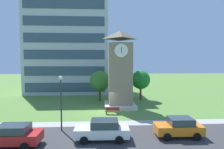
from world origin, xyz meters
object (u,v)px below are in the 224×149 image
at_px(clock_tower, 120,74).
at_px(parked_car_white, 103,130).
at_px(parked_car_red, 11,135).
at_px(tree_near_tower, 100,81).
at_px(parked_car_orange, 179,127).
at_px(tree_by_building, 141,80).
at_px(park_bench, 112,111).
at_px(street_lamp, 61,96).

height_order(clock_tower, parked_car_white, clock_tower).
bearing_deg(parked_car_red, clock_tower, 50.62).
bearing_deg(tree_near_tower, parked_car_orange, -65.44).
bearing_deg(parked_car_red, parked_car_orange, 4.54).
distance_m(clock_tower, tree_by_building, 6.63).
bearing_deg(tree_by_building, parked_car_white, -112.66).
height_order(park_bench, parked_car_red, parked_car_red).
bearing_deg(park_bench, parked_car_red, -134.94).
relative_size(clock_tower, tree_near_tower, 2.14).
height_order(tree_by_building, parked_car_white, tree_by_building).
distance_m(clock_tower, parked_car_white, 11.90).
height_order(clock_tower, tree_near_tower, clock_tower).
bearing_deg(parked_car_white, tree_by_building, 67.34).
xyz_separation_m(tree_near_tower, parked_car_white, (0.35, -15.64, -2.53)).
bearing_deg(tree_near_tower, parked_car_red, -112.17).
distance_m(tree_by_building, parked_car_orange, 15.89).
height_order(street_lamp, parked_car_white, street_lamp).
height_order(park_bench, parked_car_white, parked_car_white).
xyz_separation_m(tree_by_building, parked_car_white, (-6.64, -15.92, -2.64)).
height_order(park_bench, street_lamp, street_lamp).
distance_m(parked_car_red, parked_car_white, 7.12).
bearing_deg(parked_car_white, clock_tower, 76.75).
distance_m(clock_tower, street_lamp, 10.87).
height_order(tree_by_building, parked_car_orange, tree_by_building).
bearing_deg(parked_car_white, parked_car_orange, 2.08).
distance_m(park_bench, street_lamp, 7.86).
bearing_deg(parked_car_orange, parked_car_white, -177.92).
distance_m(park_bench, tree_near_tower, 8.80).
xyz_separation_m(park_bench, parked_car_red, (-8.33, -8.34, 0.40)).
bearing_deg(tree_near_tower, street_lamp, -104.95).
bearing_deg(tree_by_building, park_bench, -122.61).
relative_size(street_lamp, tree_near_tower, 1.02).
relative_size(park_bench, street_lamp, 0.35).
bearing_deg(clock_tower, tree_by_building, 50.95).
relative_size(tree_near_tower, parked_car_orange, 1.26).
height_order(tree_near_tower, parked_car_orange, tree_near_tower).
relative_size(park_bench, parked_car_red, 0.40).
relative_size(park_bench, parked_car_orange, 0.45).
distance_m(clock_tower, parked_car_red, 15.72).
height_order(street_lamp, tree_near_tower, street_lamp).
distance_m(tree_near_tower, parked_car_red, 17.98).
bearing_deg(street_lamp, park_bench, 45.11).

